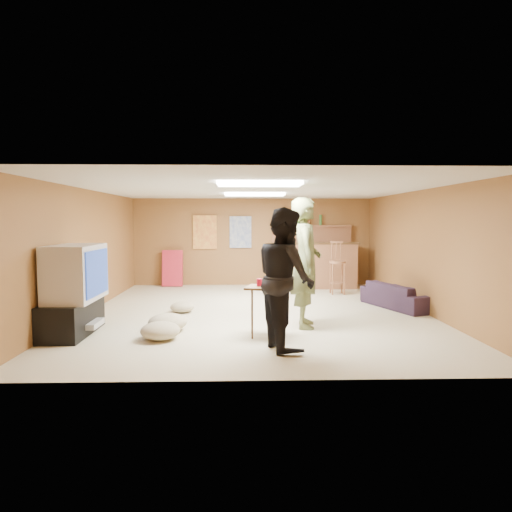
{
  "coord_description": "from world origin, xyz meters",
  "views": [
    {
      "loc": [
        -0.24,
        -8.09,
        1.65
      ],
      "look_at": [
        0.0,
        0.2,
        1.0
      ],
      "focal_mm": 32.0,
      "sensor_mm": 36.0,
      "label": 1
    }
  ],
  "objects_px": {
    "sofa": "(398,295)",
    "person_black": "(285,278)",
    "tv_body": "(75,273)",
    "tray_table": "(266,311)",
    "bar_counter": "(314,265)",
    "person_olive": "(306,263)"
  },
  "relations": [
    {
      "from": "person_olive",
      "to": "sofa",
      "type": "xyz_separation_m",
      "value": [
        1.97,
        1.48,
        -0.77
      ]
    },
    {
      "from": "sofa",
      "to": "person_black",
      "type": "bearing_deg",
      "value": 118.06
    },
    {
      "from": "person_black",
      "to": "sofa",
      "type": "distance_m",
      "value": 3.63
    },
    {
      "from": "tv_body",
      "to": "sofa",
      "type": "relative_size",
      "value": 0.69
    },
    {
      "from": "bar_counter",
      "to": "sofa",
      "type": "bearing_deg",
      "value": -65.17
    },
    {
      "from": "person_olive",
      "to": "tray_table",
      "type": "height_order",
      "value": "person_olive"
    },
    {
      "from": "sofa",
      "to": "tray_table",
      "type": "bearing_deg",
      "value": 108.23
    },
    {
      "from": "bar_counter",
      "to": "sofa",
      "type": "distance_m",
      "value": 2.88
    },
    {
      "from": "tv_body",
      "to": "tray_table",
      "type": "height_order",
      "value": "tv_body"
    },
    {
      "from": "bar_counter",
      "to": "tray_table",
      "type": "relative_size",
      "value": 2.8
    },
    {
      "from": "person_black",
      "to": "tray_table",
      "type": "bearing_deg",
      "value": 4.42
    },
    {
      "from": "bar_counter",
      "to": "tray_table",
      "type": "bearing_deg",
      "value": -106.93
    },
    {
      "from": "person_black",
      "to": "person_olive",
      "type": "bearing_deg",
      "value": -35.27
    },
    {
      "from": "tv_body",
      "to": "person_olive",
      "type": "relative_size",
      "value": 0.55
    },
    {
      "from": "person_olive",
      "to": "person_black",
      "type": "distance_m",
      "value": 1.24
    },
    {
      "from": "bar_counter",
      "to": "tray_table",
      "type": "distance_m",
      "value": 4.85
    },
    {
      "from": "sofa",
      "to": "tv_body",
      "type": "bearing_deg",
      "value": 89.36
    },
    {
      "from": "tv_body",
      "to": "sofa",
      "type": "bearing_deg",
      "value": 19.14
    },
    {
      "from": "person_black",
      "to": "tv_body",
      "type": "bearing_deg",
      "value": 59.77
    },
    {
      "from": "person_olive",
      "to": "tray_table",
      "type": "distance_m",
      "value": 1.06
    },
    {
      "from": "bar_counter",
      "to": "person_black",
      "type": "relative_size",
      "value": 1.1
    },
    {
      "from": "person_black",
      "to": "sofa",
      "type": "xyz_separation_m",
      "value": [
        2.39,
        2.64,
        -0.68
      ]
    }
  ]
}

